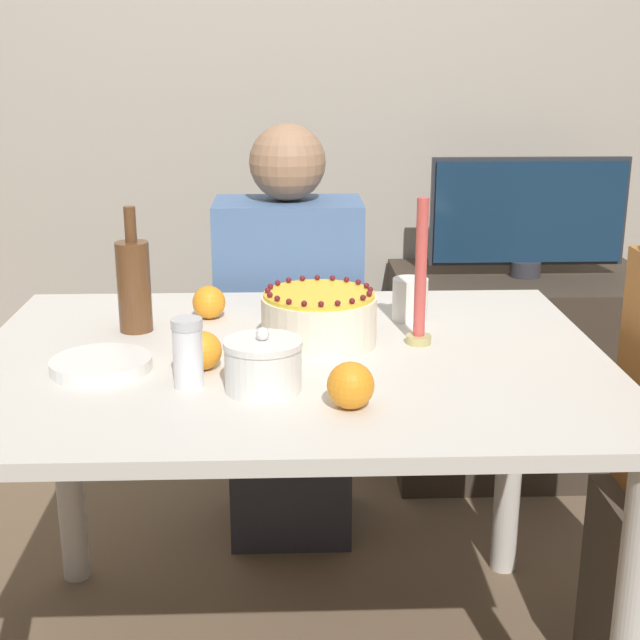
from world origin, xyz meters
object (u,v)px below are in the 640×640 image
Objects in this scene: sugar_shaker at (189,353)px; person_man_blue_shirt at (291,363)px; tv_monitor at (529,214)px; cake at (320,318)px; candle at (421,285)px; sugar_bowl at (264,365)px; bottle at (135,284)px.

sugar_shaker is 0.94m from person_man_blue_shirt.
tv_monitor is at bearing 53.01° from sugar_shaker.
cake is 0.20× the size of person_man_blue_shirt.
sugar_shaker is 0.42× the size of candle.
tv_monitor reaches higher than sugar_bowl.
bottle is 0.71m from person_man_blue_shirt.
person_man_blue_shirt is at bearing -152.14° from tv_monitor.
sugar_bowl is 0.42m from candle.
candle is at bearing 113.34° from person_man_blue_shirt.
bottle is 1.44m from tv_monitor.
bottle is at bearing 113.50° from sugar_shaker.
sugar_bowl is at bearing 86.80° from person_man_blue_shirt.
bottle is (-0.61, 0.11, -0.02)m from candle.
candle reaches higher than tv_monitor.
cake is 0.29m from sugar_bowl.
cake is 1.68× the size of sugar_bowl.
cake is 0.35m from sugar_shaker.
candle reaches higher than cake.
sugar_bowl is 1.53m from tv_monitor.
sugar_shaker is (-0.25, -0.24, 0.01)m from cake.
sugar_shaker is 0.21× the size of tv_monitor.
sugar_shaker is 0.52m from candle.
person_man_blue_shirt reaches higher than sugar_shaker.
cake is at bearing -124.71° from tv_monitor.
cake is 0.38× the size of tv_monitor.
person_man_blue_shirt is (-0.06, 0.62, -0.32)m from cake.
person_man_blue_shirt reaches higher than bottle.
person_man_blue_shirt is at bearing 86.80° from sugar_bowl.
candle is at bearing 27.40° from sugar_shaker.
sugar_bowl is 0.52× the size of bottle.
bottle reaches higher than tv_monitor.
bottle is at bearing 169.50° from candle.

